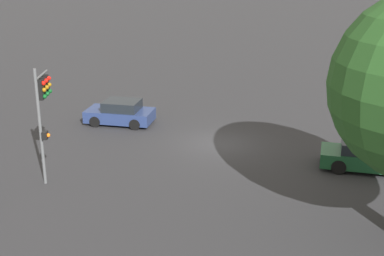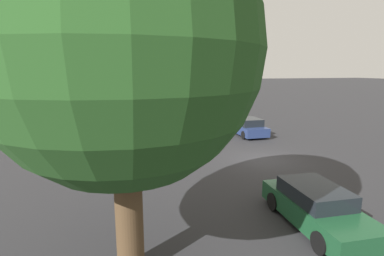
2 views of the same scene
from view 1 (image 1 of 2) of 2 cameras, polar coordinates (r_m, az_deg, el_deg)
ground_plane at (r=29.20m, az=2.88°, el=-1.64°), size 300.00×300.00×0.00m
traffic_signal at (r=24.62m, az=-15.63°, el=2.99°), size 0.86×1.93×5.32m
crossing_car_0 at (r=26.96m, az=18.40°, el=-2.90°), size 4.72×2.12×1.42m
crossing_car_1 at (r=32.43m, az=-7.65°, el=1.62°), size 3.99×2.06×1.45m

